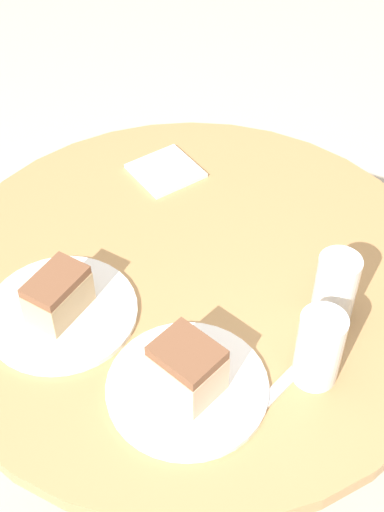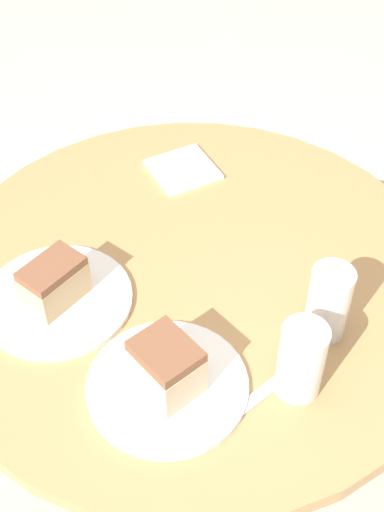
{
  "view_description": "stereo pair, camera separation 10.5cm",
  "coord_description": "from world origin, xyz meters",
  "px_view_note": "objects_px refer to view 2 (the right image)",
  "views": [
    {
      "loc": [
        0.7,
        -0.47,
        1.67
      ],
      "look_at": [
        0.0,
        0.0,
        0.82
      ],
      "focal_mm": 50.0,
      "sensor_mm": 36.0,
      "label": 1
    },
    {
      "loc": [
        0.75,
        -0.38,
        1.67
      ],
      "look_at": [
        0.0,
        0.0,
        0.82
      ],
      "focal_mm": 50.0,
      "sensor_mm": 36.0,
      "label": 2
    }
  ],
  "objects_px": {
    "cake_slice_near": "(166,366)",
    "cake_slice_far": "(54,282)",
    "plate_far": "(57,300)",
    "plate_near": "(167,386)",
    "glass_water": "(301,364)",
    "glass_lemonade": "(328,306)"
  },
  "relations": [
    {
      "from": "cake_slice_near",
      "to": "cake_slice_far",
      "type": "distance_m",
      "value": 0.25
    },
    {
      "from": "plate_far",
      "to": "plate_near",
      "type": "bearing_deg",
      "value": 20.67
    },
    {
      "from": "plate_far",
      "to": "cake_slice_near",
      "type": "height_order",
      "value": "cake_slice_near"
    },
    {
      "from": "plate_near",
      "to": "cake_slice_far",
      "type": "bearing_deg",
      "value": -159.33
    },
    {
      "from": "plate_far",
      "to": "cake_slice_far",
      "type": "relative_size",
      "value": 2.08
    },
    {
      "from": "plate_near",
      "to": "cake_slice_far",
      "type": "relative_size",
      "value": 2.03
    },
    {
      "from": "plate_near",
      "to": "glass_water",
      "type": "xyz_separation_m",
      "value": [
        0.09,
        0.17,
        0.05
      ]
    },
    {
      "from": "plate_near",
      "to": "cake_slice_far",
      "type": "height_order",
      "value": "cake_slice_far"
    },
    {
      "from": "plate_far",
      "to": "cake_slice_near",
      "type": "distance_m",
      "value": 0.26
    },
    {
      "from": "plate_near",
      "to": "plate_far",
      "type": "bearing_deg",
      "value": -159.33
    },
    {
      "from": "glass_water",
      "to": "glass_lemonade",
      "type": "bearing_deg",
      "value": 127.01
    },
    {
      "from": "cake_slice_far",
      "to": "glass_water",
      "type": "distance_m",
      "value": 0.42
    },
    {
      "from": "plate_near",
      "to": "cake_slice_near",
      "type": "height_order",
      "value": "cake_slice_near"
    },
    {
      "from": "cake_slice_near",
      "to": "glass_lemonade",
      "type": "bearing_deg",
      "value": 87.57
    },
    {
      "from": "glass_lemonade",
      "to": "plate_near",
      "type": "bearing_deg",
      "value": -92.43
    },
    {
      "from": "glass_lemonade",
      "to": "glass_water",
      "type": "relative_size",
      "value": 1.0
    },
    {
      "from": "glass_water",
      "to": "cake_slice_far",
      "type": "bearing_deg",
      "value": -140.72
    },
    {
      "from": "plate_near",
      "to": "glass_lemonade",
      "type": "distance_m",
      "value": 0.28
    },
    {
      "from": "cake_slice_near",
      "to": "glass_water",
      "type": "relative_size",
      "value": 0.84
    },
    {
      "from": "cake_slice_near",
      "to": "plate_near",
      "type": "bearing_deg",
      "value": -45.0
    },
    {
      "from": "plate_near",
      "to": "glass_water",
      "type": "distance_m",
      "value": 0.2
    },
    {
      "from": "plate_far",
      "to": "glass_water",
      "type": "bearing_deg",
      "value": 39.28
    }
  ]
}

